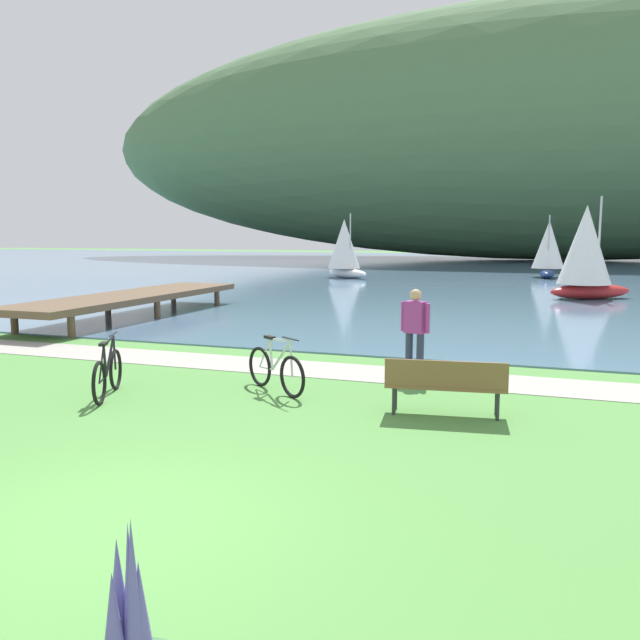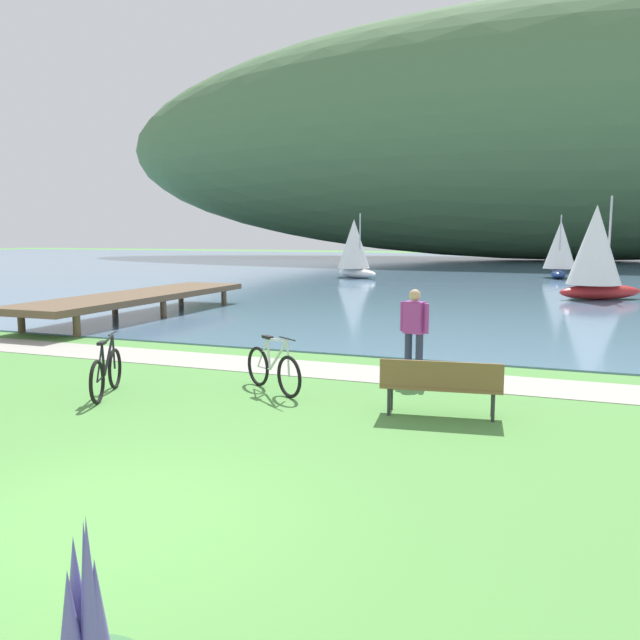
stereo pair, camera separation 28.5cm
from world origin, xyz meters
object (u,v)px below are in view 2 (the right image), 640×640
Objects in this scene: person_at_shoreline at (414,328)px; bicycle_leaning_near_bench at (273,369)px; sailboat_mid_bay at (560,248)px; sailboat_toward_hillside at (596,251)px; bicycle_beside_path at (106,373)px; sailboat_nearest_to_shore at (354,248)px; park_bench_near_camera at (441,383)px.

bicycle_leaning_near_bench is at bearing -138.60° from person_at_shoreline.
sailboat_mid_bay reaches higher than bicycle_leaning_near_bench.
sailboat_toward_hillside is at bearing 77.37° from person_at_shoreline.
sailboat_mid_bay is at bearing 85.65° from person_at_shoreline.
person_at_shoreline reaches higher than bicycle_leaning_near_bench.
sailboat_nearest_to_shore is (-5.02, 29.56, 1.51)m from bicycle_beside_path.
person_at_shoreline is at bearing 41.40° from bicycle_leaning_near_bench.
bicycle_beside_path reaches higher than park_bench_near_camera.
park_bench_near_camera is at bearing 7.41° from bicycle_beside_path.
person_at_shoreline reaches higher than bicycle_beside_path.
sailboat_mid_bay is at bearing 95.96° from sailboat_toward_hillside.
sailboat_toward_hillside is at bearing 81.54° from park_bench_near_camera.
bicycle_beside_path is at bearing -80.36° from sailboat_nearest_to_shore.
sailboat_mid_bay is at bearing 20.59° from sailboat_nearest_to_shore.
sailboat_toward_hillside reaches higher than park_bench_near_camera.
bicycle_leaning_near_bench is 0.38× the size of sailboat_nearest_to_shore.
park_bench_near_camera is at bearing -92.44° from sailboat_mid_bay.
park_bench_near_camera is 3.06m from bicycle_leaning_near_bench.
bicycle_leaning_near_bench is (-3.01, 0.54, -0.12)m from park_bench_near_camera.
bicycle_leaning_near_bench is at bearing -107.35° from sailboat_toward_hillside.
sailboat_nearest_to_shore is 1.03× the size of sailboat_mid_bay.
bicycle_leaning_near_bench is 0.91× the size of bicycle_beside_path.
person_at_shoreline is 0.40× the size of sailboat_toward_hillside.
sailboat_nearest_to_shore is (-9.62, 26.48, 0.93)m from person_at_shoreline.
sailboat_nearest_to_shore is at bearing -159.41° from sailboat_mid_bay.
bicycle_leaning_near_bench is 19.81m from sailboat_toward_hillside.
sailboat_mid_bay is (4.43, 32.81, 1.47)m from bicycle_leaning_near_bench.
park_bench_near_camera is 2.58m from person_at_shoreline.
bicycle_beside_path is (-5.54, -0.72, -0.12)m from park_bench_near_camera.
bicycle_beside_path is at bearing -153.60° from bicycle_leaning_near_bench.
sailboat_nearest_to_shore reaches higher than person_at_shoreline.
sailboat_mid_bay is at bearing 87.56° from park_bench_near_camera.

